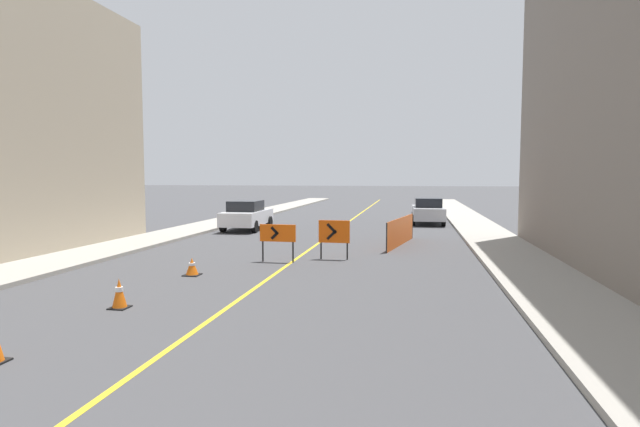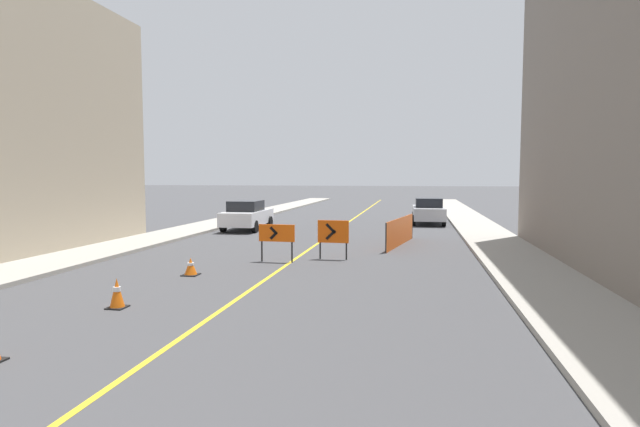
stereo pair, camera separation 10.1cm
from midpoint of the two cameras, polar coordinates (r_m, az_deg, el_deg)
lane_stripe at (r=28.63m, az=2.62°, el=-1.52°), size 0.12×65.85×0.01m
sidewalk_left at (r=30.62m, az=-11.50°, el=-1.10°), size 2.52×65.85×0.14m
sidewalk_right at (r=28.55m, az=17.80°, el=-1.61°), size 2.52×65.85×0.14m
traffic_cone_fourth at (r=11.99m, az=-21.96°, el=-8.45°), size 0.40×0.40×0.67m
traffic_cone_fifth at (r=15.19m, az=-14.38°, el=-5.91°), size 0.46×0.46×0.52m
arrow_barricade_primary at (r=16.92m, az=-4.81°, el=-2.43°), size 1.24×0.09×1.28m
arrow_barricade_secondary at (r=17.38m, az=1.68°, el=-2.23°), size 1.09×0.09×1.37m
safety_mesh_fence at (r=21.27m, az=9.30°, el=-2.04°), size 0.99×4.78×1.16m
parked_car_curb_near at (r=27.20m, az=-8.24°, el=-0.18°), size 1.95×4.35×1.59m
parked_car_curb_mid at (r=30.89m, az=12.37°, el=0.30°), size 1.95×4.35×1.59m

